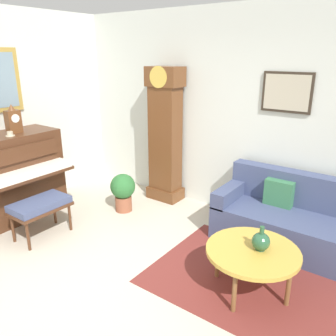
{
  "coord_description": "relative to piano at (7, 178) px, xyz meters",
  "views": [
    {
      "loc": [
        2.05,
        -1.86,
        2.2
      ],
      "look_at": [
        -0.19,
        1.2,
        0.91
      ],
      "focal_mm": 36.38,
      "sensor_mm": 36.0,
      "label": 1
    }
  ],
  "objects": [
    {
      "name": "couch",
      "position": [
        3.41,
        1.62,
        -0.29
      ],
      "size": [
        1.9,
        0.8,
        0.84
      ],
      "color": "#424C70",
      "rests_on": "ground_plane"
    },
    {
      "name": "grandfather_clock",
      "position": [
        1.29,
        1.83,
        0.36
      ],
      "size": [
        0.52,
        0.34,
        2.03
      ],
      "color": "brown",
      "rests_on": "ground_plane"
    },
    {
      "name": "potted_plant",
      "position": [
        1.07,
        1.1,
        -0.28
      ],
      "size": [
        0.36,
        0.36,
        0.56
      ],
      "color": "#935138",
      "rests_on": "ground_plane"
    },
    {
      "name": "wall_back",
      "position": [
        2.25,
        2.08,
        0.8
      ],
      "size": [
        5.3,
        0.13,
        2.8
      ],
      "color": "silver",
      "rests_on": "ground_plane"
    },
    {
      "name": "mantel_clock",
      "position": [
        0.0,
        0.2,
        0.76
      ],
      "size": [
        0.13,
        0.18,
        0.38
      ],
      "color": "brown",
      "rests_on": "piano"
    },
    {
      "name": "area_rug",
      "position": [
        3.3,
        0.67,
        -0.6
      ],
      "size": [
        2.1,
        1.5,
        0.01
      ],
      "primitive_type": "cube",
      "color": "maroon",
      "rests_on": "ground_plane"
    },
    {
      "name": "teacup",
      "position": [
        0.13,
        0.06,
        0.61
      ],
      "size": [
        0.12,
        0.12,
        0.06
      ],
      "color": "beige",
      "rests_on": "piano"
    },
    {
      "name": "green_jug",
      "position": [
        3.34,
        0.57,
        -0.06
      ],
      "size": [
        0.17,
        0.17,
        0.24
      ],
      "color": "#234C33",
      "rests_on": "coffee_table"
    },
    {
      "name": "coffee_table",
      "position": [
        3.29,
        0.52,
        -0.18
      ],
      "size": [
        0.88,
        0.88,
        0.45
      ],
      "color": "gold",
      "rests_on": "ground_plane"
    },
    {
      "name": "piano",
      "position": [
        0.0,
        0.0,
        0.0
      ],
      "size": [
        0.87,
        1.44,
        1.19
      ],
      "color": "#4C2B19",
      "rests_on": "ground_plane"
    },
    {
      "name": "piano_bench",
      "position": [
        0.75,
        -0.03,
        -0.19
      ],
      "size": [
        0.42,
        0.7,
        0.48
      ],
      "color": "#4C2B19",
      "rests_on": "ground_plane"
    },
    {
      "name": "ground_plane",
      "position": [
        2.23,
        -0.32,
        -0.65
      ],
      "size": [
        6.4,
        6.0,
        0.1
      ],
      "primitive_type": "cube",
      "color": "beige"
    }
  ]
}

